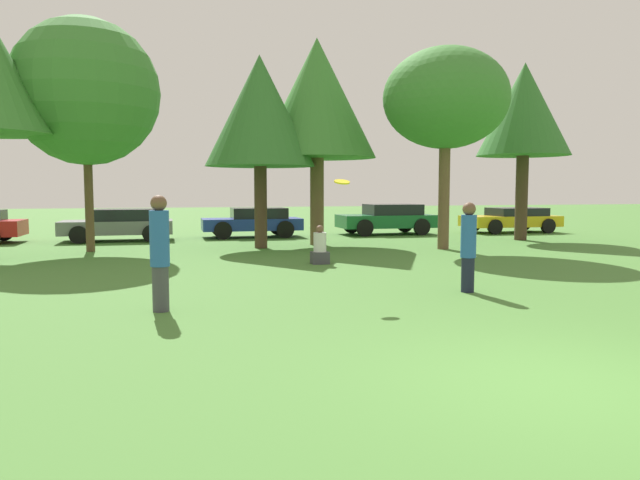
# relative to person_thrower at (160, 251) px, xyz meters

# --- Properties ---
(ground_plane) EXTENTS (120.00, 120.00, 0.00)m
(ground_plane) POSITION_rel_person_thrower_xyz_m (4.03, -4.79, -0.97)
(ground_plane) COLOR #477A33
(person_thrower) EXTENTS (0.31, 0.31, 1.88)m
(person_thrower) POSITION_rel_person_thrower_xyz_m (0.00, 0.00, 0.00)
(person_thrower) COLOR #3F3F47
(person_thrower) RESTS_ON ground
(person_catcher) EXTENTS (0.29, 0.29, 1.72)m
(person_catcher) POSITION_rel_person_thrower_xyz_m (5.68, 0.38, -0.08)
(person_catcher) COLOR #191E33
(person_catcher) RESTS_ON ground
(frisbee) EXTENTS (0.29, 0.29, 0.11)m
(frisbee) POSITION_rel_person_thrower_xyz_m (3.22, 0.60, 1.13)
(frisbee) COLOR yellow
(bystander_sitting) EXTENTS (0.45, 0.38, 1.02)m
(bystander_sitting) POSITION_rel_person_thrower_xyz_m (4.00, 5.24, -0.56)
(bystander_sitting) COLOR #3F3F47
(bystander_sitting) RESTS_ON ground
(tree_1) EXTENTS (4.51, 4.51, 7.22)m
(tree_1) POSITION_rel_person_thrower_xyz_m (-2.26, 10.05, 3.98)
(tree_1) COLOR brown
(tree_1) RESTS_ON ground
(tree_2) EXTENTS (3.64, 3.64, 6.36)m
(tree_2) POSITION_rel_person_thrower_xyz_m (3.14, 9.83, 3.53)
(tree_2) COLOR #473323
(tree_2) RESTS_ON ground
(tree_3) EXTENTS (4.13, 4.13, 7.19)m
(tree_3) POSITION_rel_person_thrower_xyz_m (5.24, 10.47, 4.11)
(tree_3) COLOR brown
(tree_3) RESTS_ON ground
(tree_4) EXTENTS (4.05, 4.05, 6.52)m
(tree_4) POSITION_rel_person_thrower_xyz_m (8.90, 7.97, 3.89)
(tree_4) COLOR brown
(tree_4) RESTS_ON ground
(tree_5) EXTENTS (3.51, 3.51, 6.76)m
(tree_5) POSITION_rel_person_thrower_xyz_m (13.38, 10.40, 3.97)
(tree_5) COLOR #473323
(tree_5) RESTS_ON ground
(parked_car_grey) EXTENTS (4.08, 2.09, 1.21)m
(parked_car_grey) POSITION_rel_person_thrower_xyz_m (-1.66, 13.89, -0.33)
(parked_car_grey) COLOR slate
(parked_car_grey) RESTS_ON ground
(parked_car_blue) EXTENTS (4.02, 1.91, 1.20)m
(parked_car_blue) POSITION_rel_person_thrower_xyz_m (3.54, 14.33, -0.32)
(parked_car_blue) COLOR #1E389E
(parked_car_blue) RESTS_ON ground
(parked_car_green) EXTENTS (4.14, 2.07, 1.31)m
(parked_car_green) POSITION_rel_person_thrower_xyz_m (9.42, 14.41, -0.27)
(parked_car_green) COLOR #196633
(parked_car_green) RESTS_ON ground
(parked_car_yellow) EXTENTS (4.28, 2.08, 1.12)m
(parked_car_yellow) POSITION_rel_person_thrower_xyz_m (15.31, 14.06, -0.36)
(parked_car_yellow) COLOR gold
(parked_car_yellow) RESTS_ON ground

